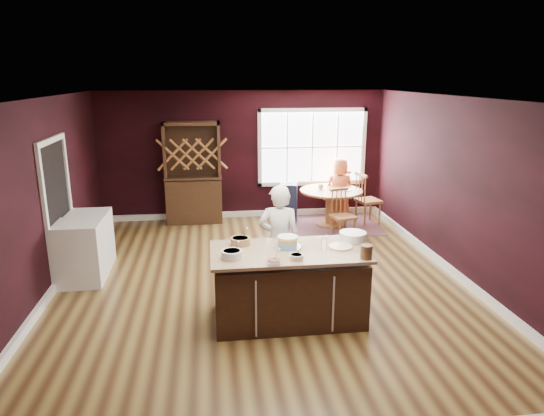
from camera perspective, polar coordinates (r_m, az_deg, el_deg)
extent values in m
plane|color=olive|center=(7.40, -1.33, -8.52)|extent=(7.00, 7.00, 0.00)
plane|color=white|center=(6.78, -1.48, 12.85)|extent=(7.00, 7.00, 0.00)
plane|color=black|center=(10.39, -3.47, 6.21)|extent=(6.00, 0.00, 6.00)
plane|color=black|center=(3.70, 4.49, -11.11)|extent=(6.00, 0.00, 6.00)
plane|color=black|center=(7.30, -25.53, 0.80)|extent=(0.00, 7.00, 7.00)
plane|color=black|center=(7.86, 20.92, 2.25)|extent=(0.00, 7.00, 7.00)
cube|color=#3B2513|center=(6.16, 1.94, -9.42)|extent=(1.83, 0.92, 0.83)
cube|color=#CCB28B|center=(5.98, 1.98, -5.18)|extent=(1.91, 1.00, 0.04)
cylinder|color=olive|center=(10.10, 6.86, -1.91)|extent=(0.59, 0.59, 0.04)
cylinder|color=olive|center=(10.00, 6.92, -0.07)|extent=(0.21, 0.21, 0.67)
cylinder|color=olive|center=(9.91, 6.99, 2.02)|extent=(1.27, 1.27, 0.04)
imported|color=silver|center=(6.67, 0.84, -3.91)|extent=(0.64, 0.48, 1.59)
cylinder|color=white|center=(5.72, -4.75, -5.46)|extent=(0.25, 0.25, 0.10)
cylinder|color=#A87A41|center=(6.16, -3.75, -3.92)|extent=(0.25, 0.25, 0.09)
cylinder|color=white|center=(5.53, 0.16, -6.36)|extent=(0.16, 0.16, 0.06)
cylinder|color=beige|center=(5.68, 2.90, -5.77)|extent=(0.16, 0.16, 0.06)
cylinder|color=white|center=(6.00, 6.14, -4.21)|extent=(0.08, 0.08, 0.15)
cylinder|color=beige|center=(6.12, 8.05, -4.53)|extent=(0.30, 0.30, 0.02)
cylinder|color=silver|center=(6.36, 9.49, -3.33)|extent=(0.35, 0.35, 0.12)
cylinder|color=#493024|center=(5.78, 11.03, -5.09)|extent=(0.14, 0.14, 0.17)
cube|color=brown|center=(10.10, 6.86, -1.98)|extent=(2.06, 1.63, 0.01)
imported|color=#D06738|center=(10.41, 7.93, 2.23)|extent=(0.67, 0.46, 1.32)
cylinder|color=beige|center=(9.90, 8.78, 2.10)|extent=(0.20, 0.20, 0.02)
imported|color=silver|center=(9.96, 5.75, 2.51)|extent=(0.12, 0.12, 0.09)
cube|color=black|center=(10.15, -9.27, 4.08)|extent=(1.14, 0.48, 2.10)
cube|color=silver|center=(7.70, -21.60, -4.95)|extent=(0.64, 0.62, 0.93)
cube|color=white|center=(8.29, -20.57, -3.51)|extent=(0.63, 0.61, 0.91)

